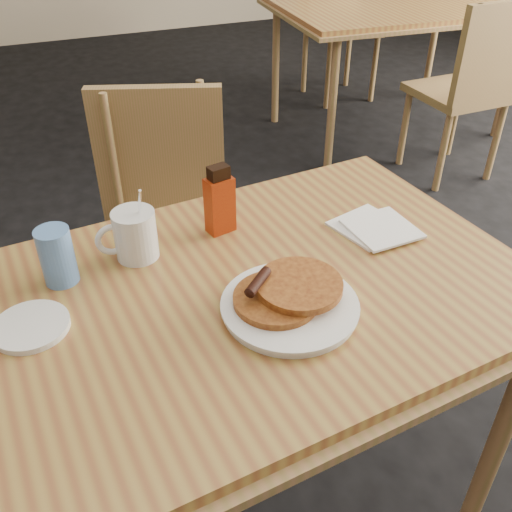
{
  "coord_description": "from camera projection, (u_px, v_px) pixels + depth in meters",
  "views": [
    {
      "loc": [
        -0.35,
        -0.81,
        1.45
      ],
      "look_at": [
        -0.01,
        0.03,
        0.81
      ],
      "focal_mm": 40.0,
      "sensor_mm": 36.0,
      "label": 1
    }
  ],
  "objects": [
    {
      "name": "neighbor_table",
      "position": [
        397.0,
        10.0,
        3.24
      ],
      "size": [
        1.43,
        1.02,
        0.75
      ],
      "rotation": [
        0.0,
        0.0,
        -0.07
      ],
      "color": "olive",
      "rests_on": "floor"
    },
    {
      "name": "blue_tumbler",
      "position": [
        57.0,
        256.0,
        1.11
      ],
      "size": [
        0.08,
        0.08,
        0.12
      ],
      "primitive_type": "cylinder",
      "rotation": [
        0.0,
        0.0,
        0.13
      ],
      "color": "#5482C5",
      "rests_on": "main_table"
    },
    {
      "name": "side_saucer",
      "position": [
        31.0,
        326.0,
        1.02
      ],
      "size": [
        0.16,
        0.16,
        0.01
      ],
      "primitive_type": "cylinder",
      "rotation": [
        0.0,
        0.0,
        -0.15
      ],
      "color": "white",
      "rests_on": "main_table"
    },
    {
      "name": "syrup_bottle",
      "position": [
        220.0,
        202.0,
        1.25
      ],
      "size": [
        0.07,
        0.05,
        0.16
      ],
      "rotation": [
        0.0,
        0.0,
        0.22
      ],
      "color": "maroon",
      "rests_on": "main_table"
    },
    {
      "name": "chair_main_far",
      "position": [
        172.0,
        208.0,
        1.8
      ],
      "size": [
        0.51,
        0.52,
        0.89
      ],
      "rotation": [
        0.0,
        0.0,
        -0.33
      ],
      "color": "#9B7149",
      "rests_on": "floor"
    },
    {
      "name": "napkin_stack",
      "position": [
        375.0,
        228.0,
        1.29
      ],
      "size": [
        0.18,
        0.19,
        0.01
      ],
      "rotation": [
        0.0,
        0.0,
        0.26
      ],
      "color": "white",
      "rests_on": "main_table"
    },
    {
      "name": "chair_neighbor_far",
      "position": [
        336.0,
        7.0,
        3.86
      ],
      "size": [
        0.51,
        0.51,
        0.97
      ],
      "rotation": [
        0.0,
        0.0,
        -0.17
      ],
      "color": "#9B7149",
      "rests_on": "floor"
    },
    {
      "name": "main_table",
      "position": [
        252.0,
        302.0,
        1.16
      ],
      "size": [
        1.22,
        0.89,
        0.75
      ],
      "rotation": [
        0.0,
        0.0,
        0.09
      ],
      "color": "olive",
      "rests_on": "floor"
    },
    {
      "name": "chair_neighbor_near",
      "position": [
        474.0,
        78.0,
        2.78
      ],
      "size": [
        0.42,
        0.42,
        0.92
      ],
      "rotation": [
        0.0,
        0.0,
        0.03
      ],
      "color": "#9B7149",
      "rests_on": "floor"
    },
    {
      "name": "floor",
      "position": [
        263.0,
        502.0,
        1.56
      ],
      "size": [
        10.0,
        10.0,
        0.0
      ],
      "primitive_type": "plane",
      "color": "black",
      "rests_on": "ground"
    },
    {
      "name": "pancake_plate",
      "position": [
        289.0,
        301.0,
        1.06
      ],
      "size": [
        0.26,
        0.26,
        0.07
      ],
      "rotation": [
        0.0,
        0.0,
        0.3
      ],
      "color": "white",
      "rests_on": "main_table"
    },
    {
      "name": "coffee_mug",
      "position": [
        134.0,
        234.0,
        1.18
      ],
      "size": [
        0.13,
        0.09,
        0.17
      ],
      "rotation": [
        0.0,
        0.0,
        -0.33
      ],
      "color": "white",
      "rests_on": "main_table"
    }
  ]
}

